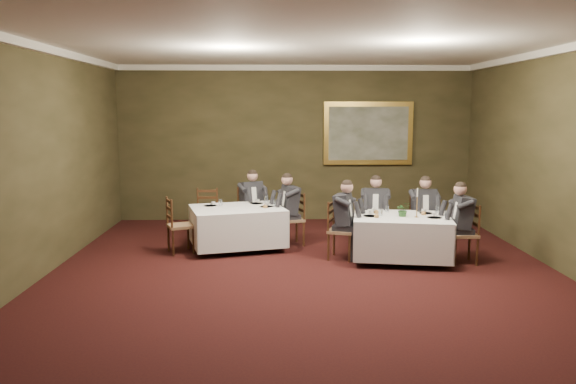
{
  "coord_description": "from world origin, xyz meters",
  "views": [
    {
      "loc": [
        -0.47,
        -7.77,
        2.54
      ],
      "look_at": [
        -0.24,
        1.57,
        1.15
      ],
      "focal_mm": 35.0,
      "sensor_mm": 36.0,
      "label": 1
    }
  ],
  "objects_px": {
    "chair_sec_endright": "(292,230)",
    "candlestick": "(417,206)",
    "diner_main_endleft": "(342,229)",
    "diner_sec_backright": "(251,212)",
    "table_main": "(401,235)",
    "diner_main_backright": "(423,222)",
    "diner_main_backleft": "(375,221)",
    "centerpiece": "(403,209)",
    "chair_main_endleft": "(341,242)",
    "table_second": "(237,225)",
    "chair_sec_endleft": "(180,237)",
    "chair_main_backright": "(422,234)",
    "diner_main_endright": "(463,233)",
    "diner_sec_endright": "(291,218)",
    "chair_main_endright": "(463,246)",
    "chair_sec_backright": "(251,223)",
    "painting": "(368,133)",
    "chair_main_backleft": "(375,233)",
    "chair_sec_backleft": "(207,226)"
  },
  "relations": [
    {
      "from": "diner_main_backright",
      "to": "centerpiece",
      "type": "relative_size",
      "value": 5.27
    },
    {
      "from": "diner_main_backleft",
      "to": "chair_sec_backright",
      "type": "bearing_deg",
      "value": -13.54
    },
    {
      "from": "diner_main_endright",
      "to": "chair_sec_endright",
      "type": "height_order",
      "value": "diner_main_endright"
    },
    {
      "from": "diner_main_backright",
      "to": "chair_sec_endright",
      "type": "xyz_separation_m",
      "value": [
        -2.36,
        0.43,
        -0.23
      ]
    },
    {
      "from": "diner_main_backleft",
      "to": "candlestick",
      "type": "distance_m",
      "value": 1.17
    },
    {
      "from": "diner_main_endleft",
      "to": "chair_sec_endright",
      "type": "relative_size",
      "value": 1.35
    },
    {
      "from": "chair_sec_backright",
      "to": "diner_sec_endright",
      "type": "height_order",
      "value": "diner_sec_endright"
    },
    {
      "from": "diner_main_endleft",
      "to": "diner_main_endright",
      "type": "relative_size",
      "value": 1.0
    },
    {
      "from": "chair_main_backleft",
      "to": "diner_main_endleft",
      "type": "height_order",
      "value": "diner_main_endleft"
    },
    {
      "from": "diner_main_endleft",
      "to": "diner_sec_endright",
      "type": "height_order",
      "value": "same"
    },
    {
      "from": "chair_main_backright",
      "to": "diner_sec_backright",
      "type": "relative_size",
      "value": 0.74
    },
    {
      "from": "diner_main_endright",
      "to": "diner_main_endleft",
      "type": "bearing_deg",
      "value": 80.87
    },
    {
      "from": "table_second",
      "to": "chair_main_backleft",
      "type": "relative_size",
      "value": 1.91
    },
    {
      "from": "diner_main_backleft",
      "to": "diner_main_backright",
      "type": "xyz_separation_m",
      "value": [
        0.85,
        -0.14,
        0.0
      ]
    },
    {
      "from": "diner_main_endleft",
      "to": "diner_sec_backright",
      "type": "height_order",
      "value": "same"
    },
    {
      "from": "centerpiece",
      "to": "chair_main_endleft",
      "type": "bearing_deg",
      "value": 169.8
    },
    {
      "from": "chair_main_endleft",
      "to": "chair_sec_backright",
      "type": "relative_size",
      "value": 1.0
    },
    {
      "from": "diner_main_backleft",
      "to": "chair_sec_backleft",
      "type": "bearing_deg",
      "value": -4.12
    },
    {
      "from": "chair_sec_backleft",
      "to": "centerpiece",
      "type": "distance_m",
      "value": 3.86
    },
    {
      "from": "chair_sec_endleft",
      "to": "chair_sec_endright",
      "type": "bearing_deg",
      "value": 82.42
    },
    {
      "from": "table_main",
      "to": "chair_sec_endleft",
      "type": "height_order",
      "value": "chair_sec_endleft"
    },
    {
      "from": "diner_main_endright",
      "to": "diner_sec_backright",
      "type": "relative_size",
      "value": 1.0
    },
    {
      "from": "diner_main_backright",
      "to": "candlestick",
      "type": "height_order",
      "value": "diner_main_backright"
    },
    {
      "from": "table_main",
      "to": "chair_main_endleft",
      "type": "height_order",
      "value": "chair_main_endleft"
    },
    {
      "from": "diner_main_endleft",
      "to": "painting",
      "type": "height_order",
      "value": "painting"
    },
    {
      "from": "table_second",
      "to": "chair_sec_endleft",
      "type": "xyz_separation_m",
      "value": [
        -1.0,
        -0.27,
        -0.17
      ]
    },
    {
      "from": "diner_main_backright",
      "to": "chair_sec_backright",
      "type": "distance_m",
      "value": 3.35
    },
    {
      "from": "chair_main_endright",
      "to": "chair_sec_backright",
      "type": "relative_size",
      "value": 1.0
    },
    {
      "from": "painting",
      "to": "diner_main_endleft",
      "type": "bearing_deg",
      "value": -106.18
    },
    {
      "from": "diner_main_backright",
      "to": "chair_main_endleft",
      "type": "bearing_deg",
      "value": 19.6
    },
    {
      "from": "chair_sec_backleft",
      "to": "centerpiece",
      "type": "relative_size",
      "value": 3.92
    },
    {
      "from": "diner_main_endleft",
      "to": "diner_main_endright",
      "type": "height_order",
      "value": "same"
    },
    {
      "from": "centerpiece",
      "to": "chair_main_backleft",
      "type": "bearing_deg",
      "value": 108.56
    },
    {
      "from": "table_main",
      "to": "diner_main_backright",
      "type": "bearing_deg",
      "value": 52.86
    },
    {
      "from": "diner_main_backright",
      "to": "chair_sec_backleft",
      "type": "xyz_separation_m",
      "value": [
        -4.0,
        0.86,
        -0.23
      ]
    },
    {
      "from": "chair_main_backright",
      "to": "chair_main_endleft",
      "type": "xyz_separation_m",
      "value": [
        -1.55,
        -0.58,
        0.0
      ]
    },
    {
      "from": "diner_main_backleft",
      "to": "diner_main_endleft",
      "type": "xyz_separation_m",
      "value": [
        -0.69,
        -0.71,
        0.0
      ]
    },
    {
      "from": "painting",
      "to": "candlestick",
      "type": "bearing_deg",
      "value": -86.54
    },
    {
      "from": "candlestick",
      "to": "chair_main_backleft",
      "type": "bearing_deg",
      "value": 117.78
    },
    {
      "from": "diner_sec_endright",
      "to": "chair_main_endright",
      "type": "bearing_deg",
      "value": -132.93
    },
    {
      "from": "chair_sec_backleft",
      "to": "diner_sec_backright",
      "type": "height_order",
      "value": "diner_sec_backright"
    },
    {
      "from": "diner_main_backright",
      "to": "chair_main_endright",
      "type": "distance_m",
      "value": 1.02
    },
    {
      "from": "chair_main_backright",
      "to": "chair_main_endleft",
      "type": "height_order",
      "value": "same"
    },
    {
      "from": "chair_sec_endright",
      "to": "candlestick",
      "type": "height_order",
      "value": "candlestick"
    },
    {
      "from": "chair_sec_backleft",
      "to": "diner_sec_backright",
      "type": "xyz_separation_m",
      "value": [
        0.85,
        0.22,
        0.23
      ]
    },
    {
      "from": "table_main",
      "to": "diner_main_backleft",
      "type": "distance_m",
      "value": 0.92
    },
    {
      "from": "chair_sec_backright",
      "to": "painting",
      "type": "distance_m",
      "value": 3.56
    },
    {
      "from": "table_second",
      "to": "diner_sec_endright",
      "type": "height_order",
      "value": "diner_sec_endright"
    },
    {
      "from": "table_main",
      "to": "chair_sec_backright",
      "type": "relative_size",
      "value": 1.78
    },
    {
      "from": "diner_sec_backright",
      "to": "chair_sec_backright",
      "type": "bearing_deg",
      "value": -90.0
    }
  ]
}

